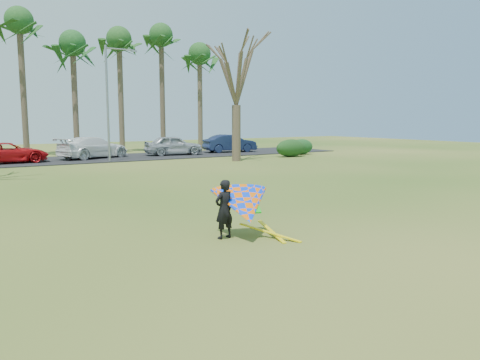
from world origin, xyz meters
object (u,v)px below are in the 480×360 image
car_5 (230,143)px  streetlight (110,98)px  kite_flyer (243,206)px  bare_tree_right (236,68)px  car_3 (93,147)px  car_4 (173,145)px  car_2 (9,153)px

car_5 → streetlight: bearing=112.4°
streetlight → kite_flyer: streetlight is taller
bare_tree_right → car_3: 12.37m
bare_tree_right → car_3: bearing=138.1°
streetlight → car_5: 12.70m
car_4 → car_5: bearing=-78.1°
kite_flyer → car_3: bearing=82.5°
bare_tree_right → car_5: bare_tree_right is taller
bare_tree_right → car_4: bare_tree_right is taller
car_3 → car_5: (12.07, -0.12, -0.03)m
car_3 → bare_tree_right: bearing=-153.4°
car_3 → car_5: car_3 is taller
streetlight → car_2: bearing=158.5°
car_2 → car_3: size_ratio=0.89×
car_2 → car_3: car_3 is taller
car_2 → car_3: (5.88, 0.89, 0.12)m
car_2 → car_3: bearing=-85.5°
bare_tree_right → kite_flyer: 22.66m
car_3 → kite_flyer: 26.17m
car_2 → kite_flyer: (2.46, -25.05, 0.09)m
car_4 → kite_flyer: (-9.85, -25.52, -0.02)m
streetlight → car_3: streetlight is taller
car_4 → car_5: (5.65, 0.31, -0.02)m
car_2 → car_5: car_5 is taller
car_4 → streetlight: bearing=124.3°
bare_tree_right → car_4: (-1.75, 6.91, -5.70)m
streetlight → kite_flyer: size_ratio=3.35×
streetlight → car_5: bearing=15.3°
car_3 → kite_flyer: kite_flyer is taller
car_4 → kite_flyer: bearing=167.7°
bare_tree_right → car_4: size_ratio=1.95×
kite_flyer → car_5: bearing=59.0°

